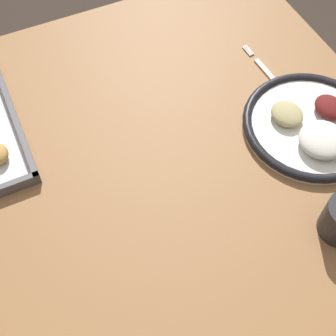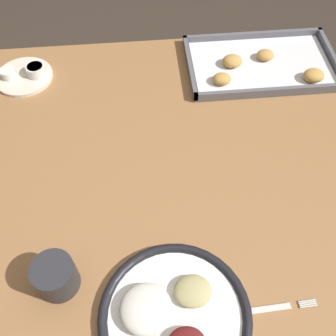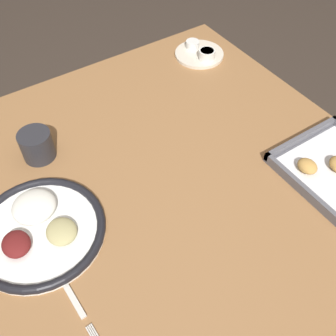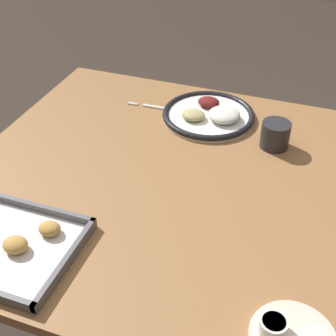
{
  "view_description": "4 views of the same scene",
  "coord_description": "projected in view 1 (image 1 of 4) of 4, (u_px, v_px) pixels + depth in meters",
  "views": [
    {
      "loc": [
        -0.46,
        0.21,
        1.52
      ],
      "look_at": [
        -0.01,
        0.0,
        0.75
      ],
      "focal_mm": 50.0,
      "sensor_mm": 36.0,
      "label": 1
    },
    {
      "loc": [
        -0.06,
        -0.53,
        1.5
      ],
      "look_at": [
        -0.01,
        0.0,
        0.75
      ],
      "focal_mm": 42.0,
      "sensor_mm": 36.0,
      "label": 2
    },
    {
      "loc": [
        0.52,
        -0.35,
        1.48
      ],
      "look_at": [
        -0.01,
        0.0,
        0.75
      ],
      "focal_mm": 42.0,
      "sensor_mm": 36.0,
      "label": 3
    },
    {
      "loc": [
        -0.34,
        0.92,
        1.5
      ],
      "look_at": [
        -0.01,
        0.0,
        0.75
      ],
      "focal_mm": 50.0,
      "sensor_mm": 36.0,
      "label": 4
    }
  ],
  "objects": [
    {
      "name": "dining_table",
      "position": [
        167.0,
        197.0,
        1.03
      ],
      "size": [
        1.09,
        1.04,
        0.72
      ],
      "color": "olive",
      "rests_on": "ground_plane"
    },
    {
      "name": "fork",
      "position": [
        269.0,
        74.0,
        1.09
      ],
      "size": [
        0.19,
        0.02,
        0.0
      ],
      "rotation": [
        0.0,
        0.0,
        0.04
      ],
      "color": "silver",
      "rests_on": "dining_table"
    },
    {
      "name": "ground_plane",
      "position": [
        167.0,
        289.0,
        1.55
      ],
      "size": [
        8.0,
        8.0,
        0.0
      ],
      "primitive_type": "plane",
      "color": "#382D26"
    },
    {
      "name": "dinner_plate",
      "position": [
        312.0,
        125.0,
        1.0
      ],
      "size": [
        0.3,
        0.3,
        0.05
      ],
      "color": "white",
      "rests_on": "dining_table"
    }
  ]
}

